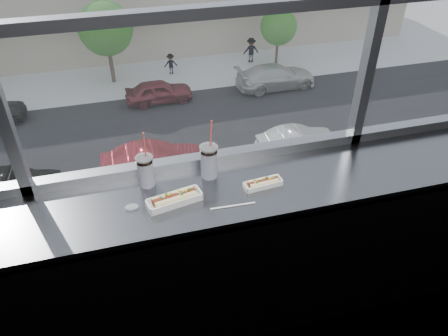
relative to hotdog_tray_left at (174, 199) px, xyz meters
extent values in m
plane|color=black|center=(0.23, 0.31, -0.58)|extent=(6.00, 0.00, 6.00)
cube|color=slate|center=(0.23, 0.04, -0.06)|extent=(6.00, 0.55, 0.06)
cube|color=slate|center=(0.23, -0.22, -0.58)|extent=(6.00, 0.04, 1.04)
cube|color=white|center=(0.00, 0.00, -0.03)|extent=(0.31, 0.15, 0.01)
cube|color=white|center=(0.00, 0.00, -0.01)|extent=(0.31, 0.15, 0.04)
cylinder|color=#DDC985|center=(0.00, 0.00, 0.00)|extent=(0.23, 0.09, 0.05)
cylinder|color=#611F11|center=(0.00, 0.00, 0.02)|extent=(0.24, 0.08, 0.03)
cube|color=white|center=(0.51, 0.01, -0.03)|extent=(0.23, 0.09, 0.01)
cube|color=white|center=(0.51, 0.01, -0.01)|extent=(0.23, 0.09, 0.03)
cylinder|color=#DDC985|center=(0.51, 0.01, -0.01)|extent=(0.17, 0.05, 0.04)
cylinder|color=#611F11|center=(0.51, 0.01, 0.00)|extent=(0.18, 0.04, 0.03)
cylinder|color=white|center=(-0.12, 0.20, 0.06)|extent=(0.09, 0.09, 0.18)
cylinder|color=black|center=(-0.12, 0.20, 0.14)|extent=(0.09, 0.09, 0.02)
cylinder|color=silver|center=(-0.12, 0.20, 0.15)|extent=(0.10, 0.10, 0.01)
cylinder|color=#E0483D|center=(-0.11, 0.19, 0.23)|extent=(0.01, 0.05, 0.19)
cylinder|color=white|center=(0.24, 0.19, 0.07)|extent=(0.10, 0.10, 0.19)
cylinder|color=black|center=(0.24, 0.19, 0.15)|extent=(0.10, 0.10, 0.02)
cylinder|color=silver|center=(0.24, 0.19, 0.17)|extent=(0.10, 0.10, 0.01)
cylinder|color=#E0483D|center=(0.25, 0.18, 0.25)|extent=(0.01, 0.05, 0.20)
cylinder|color=white|center=(0.29, -0.11, -0.03)|extent=(0.24, 0.02, 0.01)
ellipsoid|color=silver|center=(-0.23, 0.02, -0.02)|extent=(0.09, 0.06, 0.02)
plane|color=silver|center=(0.23, 43.81, -12.13)|extent=(120.00, 120.00, 0.00)
cube|color=silver|center=(0.23, 7.31, -12.11)|extent=(50.00, 14.00, 0.04)
cube|color=black|center=(0.23, 20.31, -12.10)|extent=(80.00, 10.00, 0.06)
cube|color=silver|center=(0.23, 28.31, -12.11)|extent=(80.00, 6.00, 0.04)
imported|color=#AA2732|center=(1.10, 16.31, -10.93)|extent=(2.92, 6.87, 2.28)
imported|color=black|center=(-5.50, 16.31, -11.12)|extent=(2.73, 5.85, 1.91)
imported|color=maroon|center=(2.53, 24.31, -11.09)|extent=(2.66, 5.99, 1.97)
imported|color=silver|center=(8.92, 16.31, -11.09)|extent=(2.51, 5.93, 1.97)
imported|color=silver|center=(10.67, 24.31, -10.99)|extent=(2.99, 6.61, 2.16)
imported|color=#66605B|center=(10.43, 29.12, -10.94)|extent=(1.02, 0.77, 2.31)
imported|color=#66605B|center=(4.05, 28.59, -11.17)|extent=(0.82, 0.61, 1.84)
cylinder|color=#47382B|center=(-0.19, 28.31, -10.76)|extent=(0.27, 0.27, 2.75)
sphere|color=#438D31|center=(-0.19, 28.31, -8.24)|extent=(3.66, 3.66, 3.66)
cylinder|color=#47382B|center=(12.25, 28.31, -11.10)|extent=(0.21, 0.21, 2.06)
sphere|color=#438D31|center=(12.25, 28.31, -9.21)|extent=(2.75, 2.75, 2.75)
camera|label=1|loc=(-0.21, -1.78, 1.51)|focal=35.00mm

